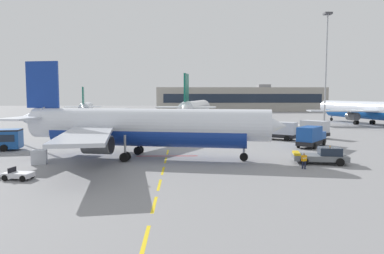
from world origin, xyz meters
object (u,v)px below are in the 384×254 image
at_px(ground_crew_worker, 304,160).
at_px(uld_cargo_container, 39,157).
at_px(airliner_foreground, 143,127).
at_px(airliner_far_center, 195,110).
at_px(apron_light_mast_far, 326,57).
at_px(airliner_mid_left, 86,108).
at_px(ground_power_truck, 278,130).
at_px(fuel_service_truck, 311,136).
at_px(pushback_tug, 322,156).
at_px(airliner_far_right, 361,109).
at_px(catering_truck, 311,128).

xyz_separation_m(ground_crew_worker, uld_cargo_container, (-29.40, 3.61, -0.17)).
xyz_separation_m(airliner_foreground, uld_cargo_container, (-11.50, -3.53, -3.15)).
bearing_deg(airliner_far_center, uld_cargo_container, -110.72).
height_order(ground_crew_worker, apron_light_mast_far, apron_light_mast_far).
bearing_deg(airliner_far_center, airliner_mid_left, 141.33).
height_order(airliner_mid_left, ground_power_truck, airliner_mid_left).
bearing_deg(fuel_service_truck, uld_cargo_container, -160.77).
bearing_deg(airliner_mid_left, pushback_tug, -59.31).
distance_m(airliner_far_right, ground_crew_worker, 68.51).
distance_m(airliner_far_right, fuel_service_truck, 51.37).
bearing_deg(fuel_service_truck, ground_crew_worker, -112.03).
distance_m(airliner_foreground, apron_light_mast_far, 60.67).
height_order(airliner_mid_left, catering_truck, airliner_mid_left).
bearing_deg(airliner_far_center, airliner_far_right, 3.28).
xyz_separation_m(pushback_tug, apron_light_mast_far, (19.10, 47.67, 16.12)).
distance_m(pushback_tug, uld_cargo_container, 32.54).
distance_m(pushback_tug, catering_truck, 26.70).
distance_m(pushback_tug, apron_light_mast_far, 53.82).
relative_size(airliner_mid_left, ground_crew_worker, 17.19).
distance_m(catering_truck, ground_power_truck, 7.72).
height_order(pushback_tug, apron_light_mast_far, apron_light_mast_far).
xyz_separation_m(ground_power_truck, apron_light_mast_far, (18.30, 25.40, 15.37)).
distance_m(ground_power_truck, apron_light_mast_far, 34.88).
relative_size(airliner_far_center, ground_crew_worker, 20.92).
bearing_deg(pushback_tug, ground_crew_worker, -135.61).
bearing_deg(fuel_service_truck, catering_truck, 70.52).
distance_m(catering_truck, apron_light_mast_far, 29.23).
height_order(airliner_mid_left, airliner_far_right, airliner_far_right).
bearing_deg(uld_cargo_container, pushback_tug, -0.96).
bearing_deg(airliner_far_right, uld_cargo_container, -139.64).
bearing_deg(ground_power_truck, uld_cargo_container, -146.91).
relative_size(pushback_tug, catering_truck, 0.91).
relative_size(catering_truck, uld_cargo_container, 3.64).
bearing_deg(pushback_tug, airliner_far_right, 59.91).
relative_size(airliner_foreground, uld_cargo_container, 17.95).
bearing_deg(ground_power_truck, pushback_tug, -92.06).
xyz_separation_m(airliner_foreground, airliner_far_right, (53.22, 51.47, -0.01)).
xyz_separation_m(catering_truck, apron_light_mast_far, (11.30, 22.14, 15.37)).
bearing_deg(fuel_service_truck, airliner_far_center, 111.97).
distance_m(airliner_foreground, airliner_far_center, 49.60).
xyz_separation_m(airliner_far_right, fuel_service_truck, (-28.80, -42.47, -2.30)).
distance_m(pushback_tug, ground_power_truck, 22.30).
height_order(airliner_mid_left, uld_cargo_container, airliner_mid_left).
distance_m(airliner_far_center, airliner_far_right, 44.97).
bearing_deg(ground_crew_worker, airliner_foreground, 158.22).
bearing_deg(airliner_far_center, catering_truck, -53.25).
xyz_separation_m(airliner_far_center, airliner_far_right, (44.90, 2.57, -0.12)).
relative_size(airliner_far_right, uld_cargo_container, 17.81).
distance_m(airliner_far_center, apron_light_mast_far, 34.75).
bearing_deg(catering_truck, fuel_service_truck, -109.48).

